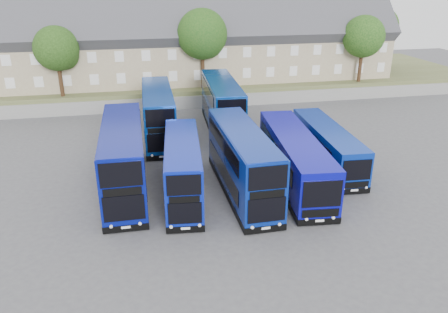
# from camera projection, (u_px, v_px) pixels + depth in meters

# --- Properties ---
(ground) EXTENTS (120.00, 120.00, 0.00)m
(ground) POSITION_uv_depth(u_px,v_px,m) (235.00, 205.00, 29.65)
(ground) COLOR #48484E
(ground) RESTS_ON ground
(retaining_wall) EXTENTS (70.00, 0.40, 1.50)m
(retaining_wall) POSITION_uv_depth(u_px,v_px,m) (189.00, 102.00, 51.09)
(retaining_wall) COLOR slate
(retaining_wall) RESTS_ON ground
(earth_bank) EXTENTS (80.00, 20.00, 2.00)m
(earth_bank) POSITION_uv_depth(u_px,v_px,m) (179.00, 82.00, 60.05)
(earth_bank) COLOR #525831
(earth_bank) RESTS_ON ground
(terrace_row) EXTENTS (54.00, 10.40, 11.20)m
(terrace_row) POSITION_uv_depth(u_px,v_px,m) (181.00, 44.00, 54.30)
(terrace_row) COLOR #9E8A6F
(terrace_row) RESTS_ON earth_bank
(dd_front_left) EXTENTS (2.84, 12.12, 4.81)m
(dd_front_left) POSITION_uv_depth(u_px,v_px,m) (124.00, 159.00, 30.90)
(dd_front_left) COLOR navy
(dd_front_left) RESTS_ON ground
(dd_front_mid) EXTENTS (3.34, 10.37, 4.05)m
(dd_front_mid) POSITION_uv_depth(u_px,v_px,m) (183.00, 170.00, 30.14)
(dd_front_mid) COLOR #081BA0
(dd_front_mid) RESTS_ON ground
(dd_front_right) EXTENTS (2.76, 11.63, 4.61)m
(dd_front_right) POSITION_uv_depth(u_px,v_px,m) (242.00, 163.00, 30.61)
(dd_front_right) COLOR navy
(dd_front_right) RESTS_ON ground
(dd_rear_left) EXTENTS (3.02, 11.86, 4.69)m
(dd_rear_left) POSITION_uv_depth(u_px,v_px,m) (158.00, 115.00, 41.14)
(dd_rear_left) COLOR navy
(dd_rear_left) RESTS_ON ground
(dd_rear_right) EXTENTS (3.56, 12.47, 4.90)m
(dd_rear_right) POSITION_uv_depth(u_px,v_px,m) (222.00, 106.00, 43.50)
(dd_rear_right) COLOR navy
(dd_rear_right) RESTS_ON ground
(coach_east_a) EXTENTS (4.06, 13.37, 3.60)m
(coach_east_a) POSITION_uv_depth(u_px,v_px,m) (294.00, 160.00, 32.42)
(coach_east_a) COLOR #080AA1
(coach_east_a) RESTS_ON ground
(coach_east_b) EXTENTS (3.11, 11.60, 3.14)m
(coach_east_b) POSITION_uv_depth(u_px,v_px,m) (327.00, 146.00, 35.56)
(coach_east_b) COLOR #072792
(coach_east_b) RESTS_ON ground
(tree_west) EXTENTS (4.80, 4.80, 7.65)m
(tree_west) POSITION_uv_depth(u_px,v_px,m) (58.00, 50.00, 47.07)
(tree_west) COLOR #382314
(tree_west) RESTS_ON earth_bank
(tree_mid) EXTENTS (5.76, 5.76, 9.18)m
(tree_mid) POSITION_uv_depth(u_px,v_px,m) (203.00, 36.00, 50.17)
(tree_mid) COLOR #382314
(tree_mid) RESTS_ON earth_bank
(tree_east) EXTENTS (5.12, 5.12, 8.16)m
(tree_east) POSITION_uv_depth(u_px,v_px,m) (364.00, 38.00, 53.76)
(tree_east) COLOR #382314
(tree_east) RESTS_ON earth_bank
(tree_far) EXTENTS (5.44, 5.44, 8.67)m
(tree_far) POSITION_uv_depth(u_px,v_px,m) (379.00, 28.00, 61.11)
(tree_far) COLOR #382314
(tree_far) RESTS_ON earth_bank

